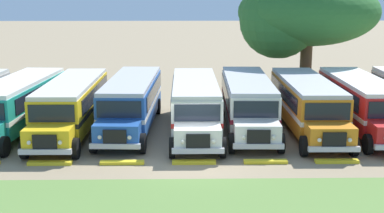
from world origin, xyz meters
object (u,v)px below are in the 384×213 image
parked_bus_slot_5 (248,100)px  parked_bus_slot_4 (195,103)px  parked_bus_slot_6 (307,102)px  parked_bus_slot_7 (361,101)px  parked_bus_slot_2 (72,104)px  parked_bus_slot_3 (132,100)px  broad_shade_tree (305,12)px  parked_bus_slot_1 (18,102)px

parked_bus_slot_5 → parked_bus_slot_4: bearing=-76.2°
parked_bus_slot_6 → parked_bus_slot_7: bearing=94.8°
parked_bus_slot_2 → parked_bus_slot_4: same height
parked_bus_slot_4 → parked_bus_slot_6: 6.32m
parked_bus_slot_5 → parked_bus_slot_7: size_ratio=1.00×
parked_bus_slot_3 → parked_bus_slot_6: same height
parked_bus_slot_5 → broad_shade_tree: (5.26, 9.24, 4.57)m
parked_bus_slot_2 → parked_bus_slot_4: bearing=90.6°
parked_bus_slot_6 → broad_shade_tree: (1.97, 9.74, 4.57)m
parked_bus_slot_4 → parked_bus_slot_5: bearing=102.1°
parked_bus_slot_2 → broad_shade_tree: size_ratio=1.02×
parked_bus_slot_1 → parked_bus_slot_3: 6.40m
parked_bus_slot_7 → parked_bus_slot_4: bearing=-87.1°
parked_bus_slot_1 → parked_bus_slot_7: same height
parked_bus_slot_2 → parked_bus_slot_5: size_ratio=1.00×
parked_bus_slot_1 → broad_shade_tree: (18.30, 9.47, 4.57)m
parked_bus_slot_3 → broad_shade_tree: size_ratio=1.02×
parked_bus_slot_6 → parked_bus_slot_2: bearing=-88.8°
parked_bus_slot_5 → parked_bus_slot_1: bearing=-87.2°
parked_bus_slot_3 → parked_bus_slot_7: bearing=90.9°
parked_bus_slot_4 → broad_shade_tree: bearing=140.1°
parked_bus_slot_5 → parked_bus_slot_2: bearing=-84.5°
parked_bus_slot_5 → broad_shade_tree: size_ratio=1.02×
parked_bus_slot_3 → parked_bus_slot_4: (3.62, -0.78, 0.00)m
broad_shade_tree → parked_bus_slot_4: bearing=-130.0°
broad_shade_tree → parked_bus_slot_1: bearing=-152.7°
parked_bus_slot_6 → parked_bus_slot_3: bearing=-93.1°
parked_bus_slot_1 → parked_bus_slot_3: size_ratio=1.01×
parked_bus_slot_5 → parked_bus_slot_6: (3.29, -0.50, 0.00)m
parked_bus_slot_3 → parked_bus_slot_6: (9.94, -0.64, 0.00)m
parked_bus_slot_6 → parked_bus_slot_7: size_ratio=1.00×
parked_bus_slot_1 → parked_bus_slot_7: (19.50, -0.03, 0.00)m
parked_bus_slot_4 → broad_shade_tree: broad_shade_tree is taller
parked_bus_slot_2 → parked_bus_slot_3: bearing=104.1°
parked_bus_slot_6 → broad_shade_tree: broad_shade_tree is taller
parked_bus_slot_1 → parked_bus_slot_6: 16.33m
parked_bus_slot_3 → broad_shade_tree: broad_shade_tree is taller
parked_bus_slot_1 → broad_shade_tree: bearing=121.8°
parked_bus_slot_2 → parked_bus_slot_7: bearing=91.9°
broad_shade_tree → parked_bus_slot_7: bearing=-82.8°
parked_bus_slot_2 → parked_bus_slot_4: size_ratio=1.00×
parked_bus_slot_7 → broad_shade_tree: 10.61m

